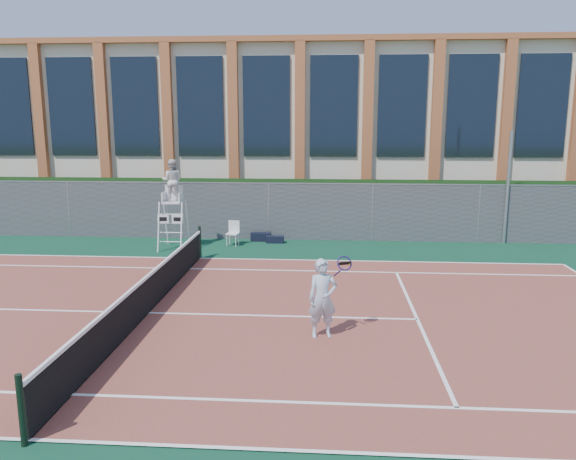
# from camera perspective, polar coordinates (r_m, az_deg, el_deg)

# --- Properties ---
(ground) EXTENTS (120.00, 120.00, 0.00)m
(ground) POSITION_cam_1_polar(r_m,az_deg,el_deg) (14.06, -14.01, -8.28)
(ground) COLOR #233814
(apron) EXTENTS (36.00, 20.00, 0.01)m
(apron) POSITION_cam_1_polar(r_m,az_deg,el_deg) (14.96, -12.83, -7.03)
(apron) COLOR #0D3B2D
(apron) RESTS_ON ground
(tennis_court) EXTENTS (23.77, 10.97, 0.02)m
(tennis_court) POSITION_cam_1_polar(r_m,az_deg,el_deg) (14.06, -14.02, -8.21)
(tennis_court) COLOR brown
(tennis_court) RESTS_ON apron
(tennis_net) EXTENTS (0.10, 11.30, 1.10)m
(tennis_net) POSITION_cam_1_polar(r_m,az_deg,el_deg) (13.90, -14.11, -6.19)
(tennis_net) COLOR black
(tennis_net) RESTS_ON ground
(fence) EXTENTS (40.00, 0.06, 2.20)m
(fence) POSITION_cam_1_polar(r_m,az_deg,el_deg) (22.09, -7.15, 1.90)
(fence) COLOR #595E60
(fence) RESTS_ON ground
(hedge) EXTENTS (40.00, 1.40, 2.20)m
(hedge) POSITION_cam_1_polar(r_m,az_deg,el_deg) (23.26, -6.58, 2.37)
(hedge) COLOR black
(hedge) RESTS_ON ground
(building) EXTENTS (45.00, 10.60, 8.22)m
(building) POSITION_cam_1_polar(r_m,az_deg,el_deg) (30.84, -3.97, 10.21)
(building) COLOR beige
(building) RESTS_ON ground
(steel_pole) EXTENTS (0.12, 0.12, 4.24)m
(steel_pole) POSITION_cam_1_polar(r_m,az_deg,el_deg) (22.46, 21.41, 4.00)
(steel_pole) COLOR #9EA0A5
(steel_pole) RESTS_ON ground
(umpire_chair) EXTENTS (0.91, 1.40, 3.27)m
(umpire_chair) POSITION_cam_1_polar(r_m,az_deg,el_deg) (20.52, -11.70, 4.69)
(umpire_chair) COLOR white
(umpire_chair) RESTS_ON ground
(plastic_chair) EXTENTS (0.48, 0.48, 0.91)m
(plastic_chair) POSITION_cam_1_polar(r_m,az_deg,el_deg) (20.99, -5.58, -0.09)
(plastic_chair) COLOR silver
(plastic_chair) RESTS_ON apron
(sports_bag_near) EXTENTS (0.77, 0.31, 0.33)m
(sports_bag_near) POSITION_cam_1_polar(r_m,az_deg,el_deg) (21.67, -2.77, -0.69)
(sports_bag_near) COLOR black
(sports_bag_near) RESTS_ON apron
(sports_bag_far) EXTENTS (0.66, 0.29, 0.26)m
(sports_bag_far) POSITION_cam_1_polar(r_m,az_deg,el_deg) (21.33, -1.33, -0.96)
(sports_bag_far) COLOR black
(sports_bag_far) RESTS_ON apron
(tennis_player) EXTENTS (0.99, 0.71, 1.72)m
(tennis_player) POSITION_cam_1_polar(r_m,az_deg,el_deg) (11.98, 3.55, -6.90)
(tennis_player) COLOR #ADC1D0
(tennis_player) RESTS_ON tennis_court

